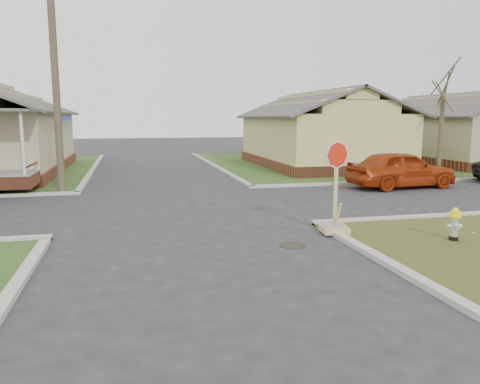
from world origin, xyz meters
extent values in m
plane|color=#272729|center=(0.00, 0.00, 0.00)|extent=(120.00, 120.00, 0.00)
cube|color=#274819|center=(22.00, 18.00, 0.03)|extent=(37.00, 19.00, 0.05)
cylinder|color=black|center=(2.20, -0.50, 0.01)|extent=(0.64, 0.64, 0.01)
cube|color=brown|center=(10.00, 16.50, 0.30)|extent=(7.20, 11.20, 0.60)
cube|color=tan|center=(10.00, 16.50, 1.90)|extent=(7.00, 11.00, 2.60)
cube|color=brown|center=(20.00, 16.50, 0.30)|extent=(7.20, 11.20, 0.60)
cube|color=tan|center=(20.00, 16.50, 1.90)|extent=(7.00, 11.00, 2.60)
cylinder|color=#3F3424|center=(-4.20, 8.90, 4.50)|extent=(0.28, 0.28, 9.00)
cylinder|color=#3F3424|center=(14.00, 10.20, 2.15)|extent=(0.22, 0.22, 4.20)
cylinder|color=black|center=(6.16, -1.13, 0.10)|extent=(0.22, 0.22, 0.10)
cylinder|color=silver|center=(6.16, -1.13, 0.39)|extent=(0.19, 0.19, 0.47)
sphere|color=silver|center=(6.16, -1.13, 0.62)|extent=(0.19, 0.19, 0.19)
cylinder|color=yellow|center=(6.16, -1.13, 0.66)|extent=(0.30, 0.30, 0.06)
cylinder|color=yellow|center=(6.16, -1.13, 0.73)|extent=(0.22, 0.22, 0.10)
sphere|color=yellow|center=(6.16, -1.13, 0.79)|extent=(0.15, 0.15, 0.15)
cube|color=tan|center=(3.64, 0.29, 0.13)|extent=(0.67, 0.67, 0.16)
cube|color=gray|center=(3.64, 0.29, 0.23)|extent=(0.54, 0.54, 0.04)
cube|color=tan|center=(3.64, 0.29, 1.29)|extent=(0.10, 0.05, 2.26)
cylinder|color=red|center=(3.64, 0.24, 2.09)|extent=(0.60, 0.26, 0.65)
cylinder|color=silver|center=(3.64, 0.26, 2.09)|extent=(0.68, 0.30, 0.73)
imported|color=#9D2E0B|center=(9.94, 7.22, 0.81)|extent=(4.89, 2.29, 1.62)
camera|label=1|loc=(-1.54, -10.78, 3.04)|focal=35.00mm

